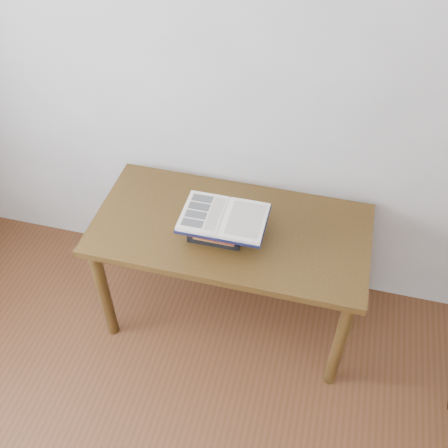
# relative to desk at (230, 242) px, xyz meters

# --- Properties ---
(room_shell) EXTENTS (3.54, 3.54, 2.62)m
(room_shell) POSITION_rel_desk_xyz_m (-0.02, -1.37, 1.04)
(room_shell) COLOR silver
(room_shell) RESTS_ON ground
(desk) EXTENTS (1.29, 0.64, 0.69)m
(desk) POSITION_rel_desk_xyz_m (0.00, 0.00, 0.00)
(desk) COLOR #4C3313
(desk) RESTS_ON ground
(book_stack) EXTENTS (0.24, 0.19, 0.13)m
(book_stack) POSITION_rel_desk_xyz_m (-0.05, -0.07, 0.16)
(book_stack) COLOR black
(book_stack) RESTS_ON desk
(open_book) EXTENTS (0.38, 0.26, 0.03)m
(open_book) POSITION_rel_desk_xyz_m (-0.01, -0.09, 0.24)
(open_book) COLOR black
(open_book) RESTS_ON book_stack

